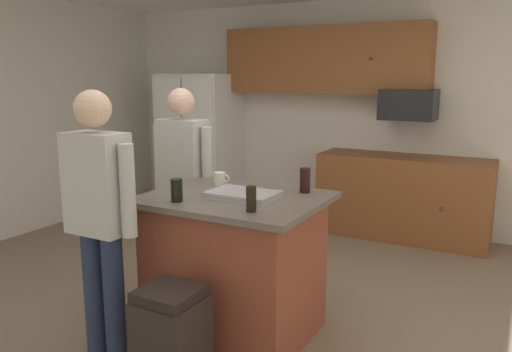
# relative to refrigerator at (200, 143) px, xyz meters

# --- Properties ---
(floor) EXTENTS (7.04, 7.04, 0.00)m
(floor) POSITION_rel_refrigerator_xyz_m (2.00, -2.38, -0.88)
(floor) COLOR #7F6B56
(floor) RESTS_ON ground
(back_wall) EXTENTS (6.40, 0.10, 2.60)m
(back_wall) POSITION_rel_refrigerator_xyz_m (2.00, 0.42, 0.42)
(back_wall) COLOR silver
(back_wall) RESTS_ON ground
(cabinet_run_upper) EXTENTS (2.40, 0.38, 0.75)m
(cabinet_run_upper) POSITION_rel_refrigerator_xyz_m (1.60, 0.22, 1.04)
(cabinet_run_upper) COLOR brown
(cabinet_run_lower) EXTENTS (1.80, 0.63, 0.90)m
(cabinet_run_lower) POSITION_rel_refrigerator_xyz_m (2.60, 0.10, -0.43)
(cabinet_run_lower) COLOR brown
(cabinet_run_lower) RESTS_ON ground
(refrigerator) EXTENTS (0.91, 0.76, 1.77)m
(refrigerator) POSITION_rel_refrigerator_xyz_m (0.00, 0.00, 0.00)
(refrigerator) COLOR white
(refrigerator) RESTS_ON ground
(microwave_over_range) EXTENTS (0.56, 0.40, 0.32)m
(microwave_over_range) POSITION_rel_refrigerator_xyz_m (2.60, 0.12, 0.57)
(microwave_over_range) COLOR black
(kitchen_island) EXTENTS (1.17, 0.94, 0.97)m
(kitchen_island) POSITION_rel_refrigerator_xyz_m (2.08, -2.58, -0.39)
(kitchen_island) COLOR brown
(kitchen_island) RESTS_ON ground
(person_guest_by_door) EXTENTS (0.57, 0.22, 1.66)m
(person_guest_by_door) POSITION_rel_refrigerator_xyz_m (1.31, -2.11, 0.07)
(person_guest_by_door) COLOR #4C5166
(person_guest_by_door) RESTS_ON ground
(person_elder_center) EXTENTS (0.57, 0.22, 1.67)m
(person_elder_center) POSITION_rel_refrigerator_xyz_m (1.52, -3.23, 0.08)
(person_elder_center) COLOR #232D4C
(person_elder_center) RESTS_ON ground
(glass_pilsner) EXTENTS (0.07, 0.07, 0.17)m
(glass_pilsner) POSITION_rel_refrigerator_xyz_m (2.45, -2.26, 0.17)
(glass_pilsner) COLOR black
(glass_pilsner) RESTS_ON kitchen_island
(mug_ceramic_white) EXTENTS (0.13, 0.08, 0.09)m
(mug_ceramic_white) POSITION_rel_refrigerator_xyz_m (1.80, -2.32, 0.13)
(mug_ceramic_white) COLOR white
(mug_ceramic_white) RESTS_ON kitchen_island
(glass_short_whisky) EXTENTS (0.08, 0.08, 0.15)m
(glass_short_whisky) POSITION_rel_refrigerator_xyz_m (1.84, -2.88, 0.16)
(glass_short_whisky) COLOR black
(glass_short_whisky) RESTS_ON kitchen_island
(glass_stout_tall) EXTENTS (0.06, 0.06, 0.15)m
(glass_stout_tall) POSITION_rel_refrigerator_xyz_m (2.37, -2.86, 0.16)
(glass_stout_tall) COLOR black
(glass_stout_tall) RESTS_ON kitchen_island
(serving_tray) EXTENTS (0.44, 0.30, 0.04)m
(serving_tray) POSITION_rel_refrigerator_xyz_m (2.16, -2.59, 0.10)
(serving_tray) COLOR #B7B7BC
(serving_tray) RESTS_ON kitchen_island
(trash_bin) EXTENTS (0.34, 0.34, 0.61)m
(trash_bin) POSITION_rel_refrigerator_xyz_m (2.12, -3.33, -0.58)
(trash_bin) COLOR black
(trash_bin) RESTS_ON ground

